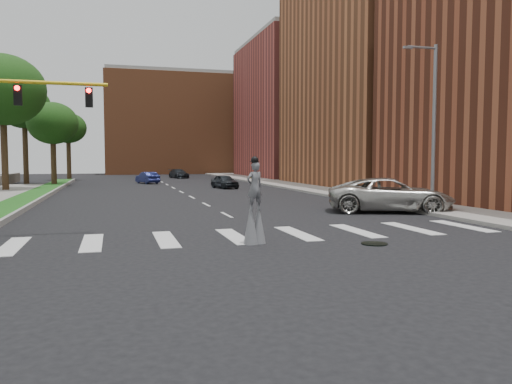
{
  "coord_description": "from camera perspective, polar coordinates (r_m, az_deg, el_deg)",
  "views": [
    {
      "loc": [
        -5.66,
        -17.32,
        3.02
      ],
      "look_at": [
        -0.48,
        0.76,
        1.7
      ],
      "focal_mm": 35.0,
      "sensor_mm": 36.0,
      "label": 1
    }
  ],
  "objects": [
    {
      "name": "ground_plane",
      "position": [
        18.47,
        2.09,
        -5.4
      ],
      "size": [
        160.0,
        160.0,
        0.0
      ],
      "primitive_type": "plane",
      "color": "black",
      "rests_on": "ground"
    },
    {
      "name": "grass_median",
      "position": [
        37.88,
        -24.81,
        -0.75
      ],
      "size": [
        2.0,
        60.0,
        0.25
      ],
      "primitive_type": "cube",
      "color": "#195217",
      "rests_on": "ground"
    },
    {
      "name": "median_curb",
      "position": [
        37.73,
        -23.24,
        -0.7
      ],
      "size": [
        0.2,
        60.0,
        0.28
      ],
      "primitive_type": "cube",
      "color": "gray",
      "rests_on": "ground"
    },
    {
      "name": "sidewalk_right",
      "position": [
        46.14,
        7.22,
        0.33
      ],
      "size": [
        5.0,
        90.0,
        0.18
      ],
      "primitive_type": "cube",
      "color": "gray",
      "rests_on": "ground"
    },
    {
      "name": "manhole",
      "position": [
        17.85,
        13.37,
        -5.77
      ],
      "size": [
        0.9,
        0.9,
        0.04
      ],
      "primitive_type": "cylinder",
      "color": "black",
      "rests_on": "ground"
    },
    {
      "name": "building_mid",
      "position": [
        55.54,
        14.51,
        13.18
      ],
      "size": [
        16.0,
        22.0,
        24.0
      ],
      "primitive_type": "cube",
      "color": "#9A5530",
      "rests_on": "ground"
    },
    {
      "name": "building_far",
      "position": [
        76.81,
        5.25,
        9.2
      ],
      "size": [
        16.0,
        22.0,
        20.0
      ],
      "primitive_type": "cube",
      "color": "#A6453D",
      "rests_on": "ground"
    },
    {
      "name": "building_backdrop",
      "position": [
        96.21,
        -9.09,
        7.52
      ],
      "size": [
        26.0,
        14.0,
        18.0
      ],
      "primitive_type": "cube",
      "color": "#9A5530",
      "rests_on": "ground"
    },
    {
      "name": "streetlight",
      "position": [
        28.66,
        19.52,
        7.54
      ],
      "size": [
        2.05,
        0.2,
        9.0
      ],
      "color": "slate",
      "rests_on": "ground"
    },
    {
      "name": "stilt_performer",
      "position": [
        17.33,
        -0.16,
        -2.01
      ],
      "size": [
        0.82,
        0.62,
        3.04
      ],
      "rotation": [
        0.0,
        0.0,
        3.46
      ],
      "color": "#352415",
      "rests_on": "ground"
    },
    {
      "name": "suv_crossing",
      "position": [
        28.44,
        15.09,
        -0.32
      ],
      "size": [
        7.44,
        5.39,
        1.88
      ],
      "primitive_type": "imported",
      "rotation": [
        0.0,
        0.0,
        1.19
      ],
      "color": "#B0AEA7",
      "rests_on": "ground"
    },
    {
      "name": "car_near",
      "position": [
        48.42,
        -3.62,
        1.22
      ],
      "size": [
        2.37,
        4.18,
        1.34
      ],
      "primitive_type": "imported",
      "rotation": [
        0.0,
        0.0,
        0.21
      ],
      "color": "black",
      "rests_on": "ground"
    },
    {
      "name": "car_mid",
      "position": [
        58.46,
        -12.3,
        1.6
      ],
      "size": [
        2.67,
        4.27,
        1.33
      ],
      "primitive_type": "imported",
      "rotation": [
        0.0,
        0.0,
        3.48
      ],
      "color": "navy",
      "rests_on": "ground"
    },
    {
      "name": "car_far",
      "position": [
        72.57,
        -8.82,
        2.09
      ],
      "size": [
        2.83,
        4.8,
        1.31
      ],
      "primitive_type": "imported",
      "rotation": [
        0.0,
        0.0,
        0.24
      ],
      "color": "black",
      "rests_on": "ground"
    },
    {
      "name": "tree_4",
      "position": [
        49.07,
        -27.0,
        10.33
      ],
      "size": [
        7.24,
        7.24,
        11.91
      ],
      "color": "#352415",
      "rests_on": "ground"
    },
    {
      "name": "tree_5",
      "position": [
        61.14,
        -24.98,
        8.78
      ],
      "size": [
        5.65,
        5.65,
        10.97
      ],
      "color": "#352415",
      "rests_on": "ground"
    },
    {
      "name": "tree_6",
      "position": [
        56.07,
        -22.23,
        7.24
      ],
      "size": [
        5.11,
        5.11,
        8.7
      ],
      "color": "#352415",
      "rests_on": "ground"
    },
    {
      "name": "tree_7",
      "position": [
        69.08,
        -20.68,
        6.8
      ],
      "size": [
        4.61,
        4.61,
        8.74
      ],
      "color": "#352415",
      "rests_on": "ground"
    }
  ]
}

